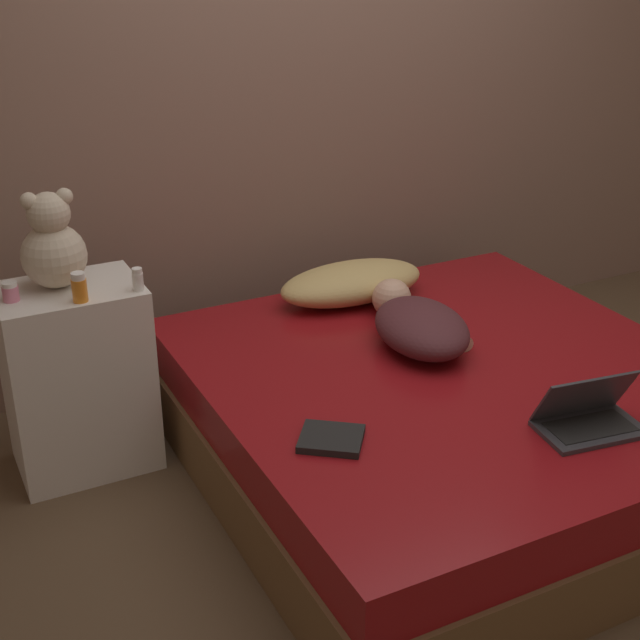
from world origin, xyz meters
TOP-DOWN VIEW (x-y plane):
  - ground_plane at (0.00, 0.00)m, footprint 12.00×12.00m
  - wall_back at (0.00, 1.20)m, footprint 8.00×0.06m
  - bed at (0.00, 0.00)m, footprint 1.78×1.84m
  - nightstand at (-1.20, 0.65)m, footprint 0.50×0.37m
  - pillow at (-0.03, 0.70)m, footprint 0.64×0.31m
  - person_lying at (-0.01, 0.22)m, footprint 0.40×0.64m
  - laptop at (0.14, -0.53)m, footprint 0.35×0.24m
  - teddy_bear at (-1.22, 0.68)m, footprint 0.23×0.23m
  - bottle_pink at (-1.39, 0.62)m, footprint 0.06×0.06m
  - bottle_white at (-0.98, 0.51)m, footprint 0.04×0.04m
  - bottle_orange at (-1.18, 0.51)m, footprint 0.05×0.05m
  - book at (-0.62, -0.24)m, footprint 0.25×0.25m

SIDE VIEW (x-z plane):
  - ground_plane at x=0.00m, z-range 0.00..0.00m
  - bed at x=0.00m, z-range 0.00..0.42m
  - nightstand at x=-1.20m, z-range 0.00..0.71m
  - book at x=-0.62m, z-range 0.42..0.44m
  - laptop at x=0.14m, z-range 0.37..0.56m
  - pillow at x=-0.03m, z-range 0.42..0.58m
  - person_lying at x=-0.01m, z-range 0.42..0.59m
  - bottle_pink at x=-1.39m, z-range 0.71..0.78m
  - bottle_white at x=-0.98m, z-range 0.71..0.79m
  - bottle_orange at x=-1.18m, z-range 0.71..0.82m
  - teddy_bear at x=-1.22m, z-range 0.69..1.04m
  - wall_back at x=0.00m, z-range 0.00..2.60m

